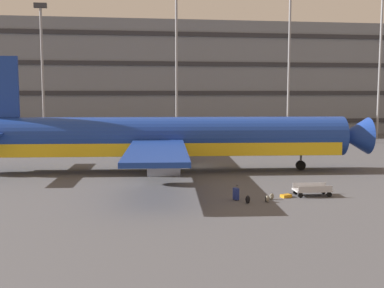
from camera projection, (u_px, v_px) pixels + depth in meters
The scene contains 13 objects.
ground_plane at pixel (197, 168), 46.34m from camera, with size 600.00×600.00×0.00m, color #4C4C51.
terminal_structure at pixel (162, 80), 88.59m from camera, with size 120.02×21.51×19.25m.
airliner at pixel (165, 139), 43.94m from camera, with size 38.86×31.45×10.57m.
light_mast_left at pixel (42, 62), 68.30m from camera, with size 1.80×0.50×19.99m.
light_mast_center_left at pixel (176, 52), 70.83m from camera, with size 1.80×0.50×23.13m.
light_mast_center_right at pixel (289, 48), 73.17m from camera, with size 1.80×0.50×24.71m.
light_mast_right at pixel (380, 51), 75.28m from camera, with size 1.80×0.50×24.37m.
suitcase_small at pixel (236, 194), 32.35m from camera, with size 0.37×0.52×1.03m.
suitcase_scuffed at pixel (286, 196), 33.26m from camera, with size 0.83×0.69×0.21m.
backpack_black at pixel (272, 197), 32.56m from camera, with size 0.33×0.23×0.49m.
backpack_orange at pixel (248, 200), 31.49m from camera, with size 0.36×0.35×0.57m.
backpack_purple at pixel (267, 199), 31.83m from camera, with size 0.33×0.39×0.50m.
baggage_cart at pixel (312, 190), 33.74m from camera, with size 3.32×1.39×0.82m.
Camera 1 is at (-6.87, -45.30, 7.35)m, focal length 44.37 mm.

